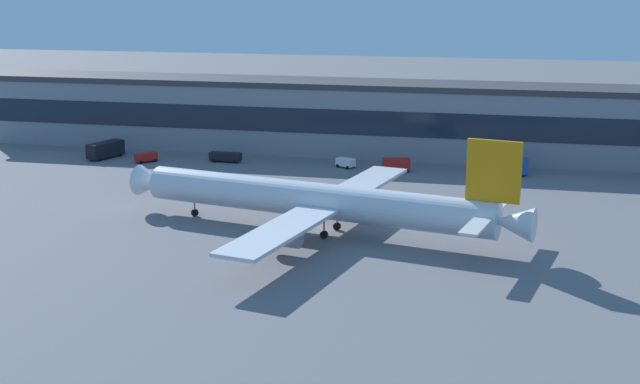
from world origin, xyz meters
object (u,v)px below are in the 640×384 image
Objects in this scene: crew_van at (397,164)px; follow_me_car at (146,157)px; airliner at (320,201)px; fuel_truck at (106,149)px; stair_truck at (513,164)px; belt_loader at (226,156)px; baggage_tug at (345,162)px.

follow_me_car is at bearing -176.88° from crew_van.
airliner is 6.97× the size of fuel_truck.
stair_truck reaches higher than belt_loader.
airliner reaches higher than follow_me_car.
fuel_truck is at bearing -177.37° from stair_truck.
baggage_tug is at bearing 2.27° from fuel_truck.
stair_truck is at bearing 3.19° from baggage_tug.
airliner reaches higher than fuel_truck.
stair_truck reaches higher than baggage_tug.
airliner is 53.25m from belt_loader.
airliner is at bearing -37.54° from fuel_truck.
fuel_truck is at bearing -176.25° from belt_loader.
airliner reaches higher than crew_van.
crew_van is at bearing 83.23° from airliner.
follow_me_car is (-45.31, 40.39, -3.67)m from airliner.
crew_van is 0.89× the size of stair_truck.
belt_loader is at bearing -177.88° from stair_truck.
airliner is 13.47× the size of follow_me_car.
fuel_truck is 82.09m from stair_truck.
crew_van is 0.63× the size of fuel_truck.
belt_loader is (-34.80, 0.93, -0.31)m from crew_van.
follow_me_car is at bearing -11.52° from fuel_truck.
fuel_truck is 1.41× the size of stair_truck.
fuel_truck reaches higher than follow_me_car.
airliner is 15.00× the size of baggage_tug.
baggage_tug is 0.90× the size of follow_me_car.
airliner is 60.81m from follow_me_car.
baggage_tug is at bearing 0.72° from belt_loader.
baggage_tug is 50.04m from fuel_truck.
baggage_tug and follow_me_car have the same top height.
follow_me_car is (-72.16, -5.77, -0.89)m from stair_truck.
airliner reaches higher than belt_loader.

